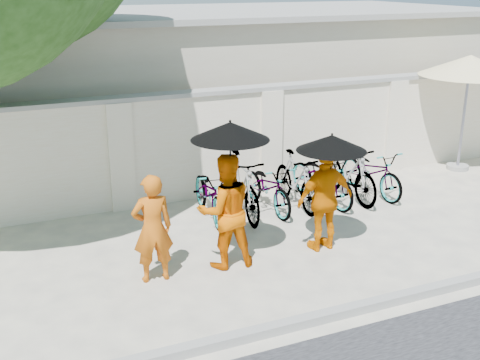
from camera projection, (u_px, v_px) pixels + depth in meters
name	position (u px, v px, depth m)	size (l,w,h in m)	color
ground	(239.00, 269.00, 8.86)	(80.00, 80.00, 0.00)	beige
kerb	(294.00, 324.00, 7.36)	(40.00, 0.16, 0.12)	gray
compound_wall	(221.00, 144.00, 11.70)	(20.00, 0.30, 2.00)	silver
building_behind	(202.00, 80.00, 15.18)	(14.00, 6.00, 3.20)	#B2AB9D
monk_left	(152.00, 229.00, 8.32)	(0.57, 0.38, 1.57)	#BC550D
monk_center	(225.00, 211.00, 8.73)	(0.84, 0.66, 1.73)	#CD5700
parasol_center	(230.00, 131.00, 8.29)	(1.11, 1.11, 1.22)	black
monk_right	(325.00, 199.00, 9.29)	(0.97, 0.41, 1.66)	#D66A00
parasol_right	(332.00, 143.00, 8.93)	(1.06, 1.06, 0.93)	black
patio_umbrella	(470.00, 67.00, 12.74)	(2.51, 2.51, 2.53)	gray
bike_0	(210.00, 193.00, 10.61)	(0.62, 1.78, 0.93)	gray
bike_1	(241.00, 186.00, 10.68)	(0.54, 1.90, 1.14)	gray
bike_2	(268.00, 187.00, 10.99)	(0.59, 1.70, 0.89)	gray
bike_3	(296.00, 180.00, 11.14)	(0.48, 1.71, 1.03)	gray
bike_4	(322.00, 178.00, 11.37)	(0.64, 1.84, 0.97)	gray
bike_5	(349.00, 172.00, 11.51)	(0.52, 1.84, 1.10)	gray
bike_6	(371.00, 171.00, 11.78)	(0.62, 1.77, 0.93)	gray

